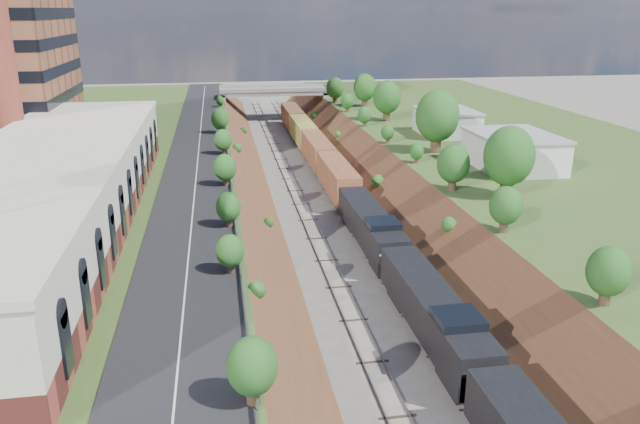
% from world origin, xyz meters
% --- Properties ---
extents(platform_left, '(44.00, 180.00, 5.00)m').
position_xyz_m(platform_left, '(-33.00, 60.00, 2.50)').
color(platform_left, '#395221').
rests_on(platform_left, ground).
extents(platform_right, '(44.00, 180.00, 5.00)m').
position_xyz_m(platform_right, '(33.00, 60.00, 2.50)').
color(platform_right, '#395221').
rests_on(platform_right, ground).
extents(embankment_left, '(10.00, 180.00, 10.00)m').
position_xyz_m(embankment_left, '(-11.00, 60.00, 0.00)').
color(embankment_left, brown).
rests_on(embankment_left, ground).
extents(embankment_right, '(10.00, 180.00, 10.00)m').
position_xyz_m(embankment_right, '(11.00, 60.00, 0.00)').
color(embankment_right, brown).
rests_on(embankment_right, ground).
extents(rail_left_track, '(1.58, 180.00, 0.18)m').
position_xyz_m(rail_left_track, '(-2.60, 60.00, 0.09)').
color(rail_left_track, gray).
rests_on(rail_left_track, ground).
extents(rail_right_track, '(1.58, 180.00, 0.18)m').
position_xyz_m(rail_right_track, '(2.60, 60.00, 0.09)').
color(rail_right_track, gray).
rests_on(rail_right_track, ground).
extents(road, '(8.00, 180.00, 0.10)m').
position_xyz_m(road, '(-15.50, 60.00, 5.05)').
color(road, black).
rests_on(road, platform_left).
extents(guardrail, '(0.10, 171.00, 0.70)m').
position_xyz_m(guardrail, '(-11.40, 59.80, 5.55)').
color(guardrail, '#99999E').
rests_on(guardrail, platform_left).
extents(commercial_building, '(14.30, 62.30, 7.00)m').
position_xyz_m(commercial_building, '(-28.00, 38.00, 8.51)').
color(commercial_building, '#92362F').
rests_on(commercial_building, platform_left).
extents(overpass, '(24.50, 8.30, 7.40)m').
position_xyz_m(overpass, '(0.00, 122.00, 4.92)').
color(overpass, gray).
rests_on(overpass, ground).
extents(white_building_near, '(9.00, 12.00, 4.00)m').
position_xyz_m(white_building_near, '(23.50, 52.00, 7.00)').
color(white_building_near, silver).
rests_on(white_building_near, platform_right).
extents(white_building_far, '(8.00, 10.00, 3.60)m').
position_xyz_m(white_building_far, '(23.00, 74.00, 6.80)').
color(white_building_far, silver).
rests_on(white_building_far, platform_right).
extents(tree_right_large, '(5.25, 5.25, 7.61)m').
position_xyz_m(tree_right_large, '(17.00, 40.00, 9.38)').
color(tree_right_large, '#473323').
rests_on(tree_right_large, platform_right).
extents(tree_left_crest, '(2.45, 2.45, 3.55)m').
position_xyz_m(tree_left_crest, '(-11.80, 20.00, 7.04)').
color(tree_left_crest, '#473323').
rests_on(tree_left_crest, platform_left).
extents(freight_train, '(3.12, 125.51, 4.64)m').
position_xyz_m(freight_train, '(2.60, 56.88, 2.62)').
color(freight_train, black).
rests_on(freight_train, ground).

